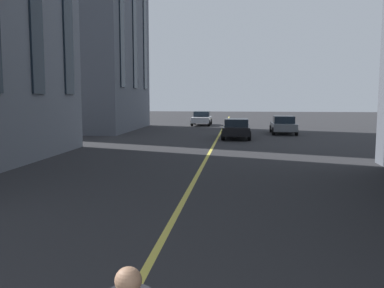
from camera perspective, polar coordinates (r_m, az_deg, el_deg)
lane_centre_line at (r=21.32m, az=2.26°, el=-1.40°), size 80.00×0.16×0.01m
car_grey_parked_b at (r=33.57m, az=12.22°, el=2.53°), size 3.90×1.89×1.40m
car_white_near at (r=42.67m, az=1.32°, el=3.48°), size 3.90×1.89×1.40m
car_black_trailing at (r=29.48m, az=6.01°, el=2.12°), size 4.40×1.95×1.37m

